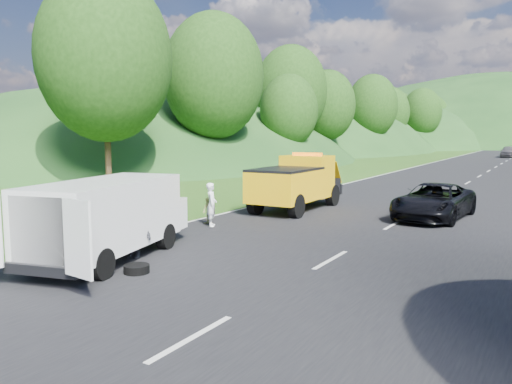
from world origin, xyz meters
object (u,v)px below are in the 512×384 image
Objects in this scene: woman at (212,227)px; suitcase at (177,216)px; spare_tire at (137,274)px; child at (209,225)px; white_van at (109,215)px; worker at (134,259)px; tow_truck at (297,182)px; passing_suv at (433,219)px.

woman is 1.53m from suitcase.
child is at bearing 110.96° from spare_tire.
white_van reaches higher than child.
white_van is 1.37m from worker.
tow_truck is 9.37× the size of spare_tire.
tow_truck is 5.91m from passing_suv.
woman is 2.65× the size of suitcase.
tow_truck is 0.90× the size of white_van.
white_van is at bearing -114.54° from passing_suv.
worker is (0.44, 0.41, -1.23)m from white_van.
worker is at bearing 29.28° from white_van.
passing_suv is at bearing 68.78° from spare_tire.
passing_suv is at bearing 47.02° from white_van.
white_van is 5.70m from child.
white_van reaches higher than spare_tire.
tow_truck is 5.27m from child.
woman reaches higher than child.
white_van is 12.83m from passing_suv.
tow_truck is 11.25m from spare_tire.
passing_suv is at bearing 36.74° from suitcase.
woman is 2.55× the size of spare_tire.
tow_truck is at bearing -168.85° from passing_suv.
spare_tire is at bearing 165.78° from woman.
woman is 6.26m from spare_tire.
tow_truck is 5.86× the size of child.
white_van is 10.87× the size of suitcase.
passing_suv is (5.72, 10.78, 0.00)m from worker.
woman is at bearing -100.85° from tow_truck.
tow_truck is at bearing -42.99° from woman.
spare_tire is (1.13, -1.03, 0.00)m from worker.
tow_truck is at bearing 73.56° from white_van.
tow_truck reaches higher than woman.
woman is at bearing -134.09° from passing_suv.
worker reaches higher than child.
passing_suv is (6.63, 5.89, 0.00)m from woman.
worker is at bearing 157.27° from woman.
passing_suv reaches higher than child.
worker is (1.21, -5.10, 0.00)m from child.
passing_suv is at bearing 44.94° from worker.
passing_suv reaches higher than spare_tire.
white_van is 10.47× the size of spare_tire.
worker is 1.53m from spare_tire.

